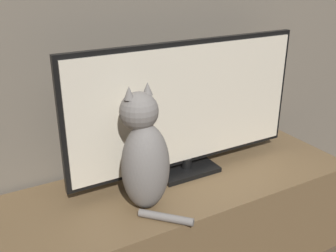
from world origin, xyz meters
TOP-DOWN VIEW (x-y plane):
  - tv_stand at (0.00, 0.92)m, footprint 1.50×0.51m
  - tv at (0.08, 0.99)m, footprint 1.03×0.16m
  - cat at (-0.19, 0.85)m, footprint 0.20×0.30m

SIDE VIEW (x-z plane):
  - tv_stand at x=0.00m, z-range 0.00..0.44m
  - cat at x=-0.19m, z-range 0.41..0.88m
  - tv at x=0.08m, z-range 0.45..1.01m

